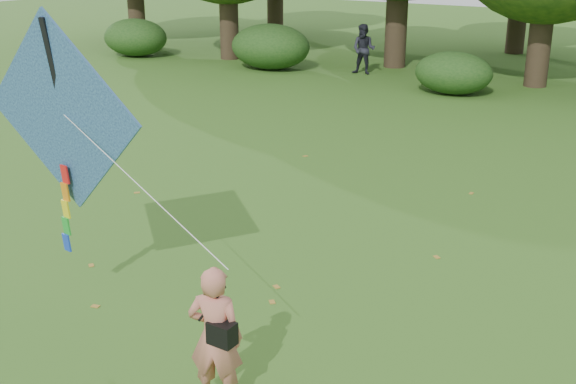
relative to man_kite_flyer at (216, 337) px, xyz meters
The scene contains 7 objects.
ground 1.27m from the man_kite_flyer, 98.54° to the left, with size 100.00×100.00×0.00m, color #265114.
man_kite_flyer is the anchor object (origin of this frame).
bystander_left 21.45m from the man_kite_flyer, 113.16° to the left, with size 0.93×0.73×1.92m, color #22222D.
crossbody_bag 0.16m from the man_kite_flyer, 14.61° to the right, with size 0.43×0.20×0.69m.
flying_kite 3.71m from the man_kite_flyer, 166.71° to the left, with size 4.69×1.05×3.41m.
shrub_band 18.56m from the man_kite_flyer, 92.66° to the left, with size 39.15×3.22×1.88m.
fallen_leaves 5.11m from the man_kite_flyer, 101.62° to the left, with size 10.85×8.24×0.01m.
Camera 1 is at (4.64, -6.35, 5.01)m, focal length 45.00 mm.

